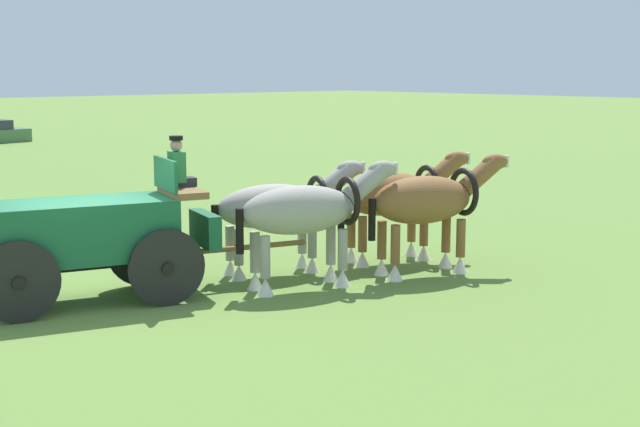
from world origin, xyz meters
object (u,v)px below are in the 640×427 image
Objects in this scene: show_wagon at (93,232)px; draft_horse_rear_near at (279,208)px; draft_horse_lead_near at (394,196)px; draft_horse_lead_off at (428,202)px; draft_horse_rear_off at (306,213)px.

draft_horse_rear_near is at bearing -5.94° from show_wagon.
draft_horse_lead_off is at bearing -106.16° from draft_horse_lead_near.
draft_horse_rear_off is (-0.36, -1.25, 0.10)m from draft_horse_rear_near.
show_wagon is 1.93× the size of draft_horse_lead_off.
draft_horse_rear_off is at bearing 164.16° from draft_horse_lead_off.
draft_horse_lead_near is at bearing 73.84° from draft_horse_lead_off.
draft_horse_lead_near is (2.49, -0.71, 0.07)m from draft_horse_rear_near.
draft_horse_lead_near reaches higher than draft_horse_rear_near.
show_wagon is 3.75m from draft_horse_rear_near.
draft_horse_lead_off is (-0.36, -1.25, 0.05)m from draft_horse_lead_near.
show_wagon is 6.32m from draft_horse_lead_off.
draft_horse_lead_near is (6.22, -1.10, 0.14)m from show_wagon.
draft_horse_lead_off is at bearing -15.84° from draft_horse_rear_off.
draft_horse_rear_off is 1.02× the size of draft_horse_lead_off.
draft_horse_rear_off is at bearing -25.91° from show_wagon.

